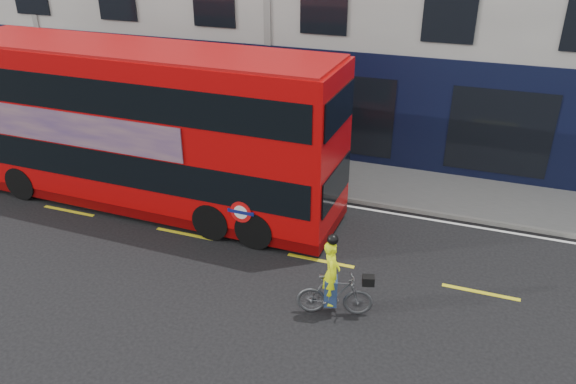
% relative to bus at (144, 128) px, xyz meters
% --- Properties ---
extents(ground, '(120.00, 120.00, 0.00)m').
position_rel_bus_xyz_m(ground, '(1.91, -2.88, -2.48)').
color(ground, black).
rests_on(ground, ground).
extents(pavement, '(60.00, 3.00, 0.12)m').
position_rel_bus_xyz_m(pavement, '(1.91, 3.62, -2.42)').
color(pavement, gray).
rests_on(pavement, ground).
extents(kerb, '(60.00, 0.12, 0.13)m').
position_rel_bus_xyz_m(kerb, '(1.91, 2.12, -2.41)').
color(kerb, gray).
rests_on(kerb, ground).
extents(road_edge_line, '(58.00, 0.10, 0.01)m').
position_rel_bus_xyz_m(road_edge_line, '(1.91, 1.82, -2.47)').
color(road_edge_line, silver).
rests_on(road_edge_line, ground).
extents(lane_dashes, '(58.00, 0.12, 0.01)m').
position_rel_bus_xyz_m(lane_dashes, '(1.91, -1.38, -2.47)').
color(lane_dashes, gold).
rests_on(lane_dashes, ground).
extents(bus, '(12.04, 3.01, 4.83)m').
position_rel_bus_xyz_m(bus, '(0.00, 0.00, 0.00)').
color(bus, '#B20707').
rests_on(bus, ground).
extents(cyclist, '(1.77, 0.91, 2.07)m').
position_rel_bus_xyz_m(cyclist, '(6.79, -3.33, -1.79)').
color(cyclist, '#4B4D50').
rests_on(cyclist, ground).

